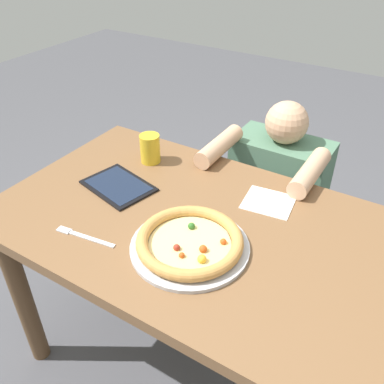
% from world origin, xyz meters
% --- Properties ---
extents(ground_plane, '(8.00, 8.00, 0.00)m').
position_xyz_m(ground_plane, '(0.00, 0.00, 0.00)').
color(ground_plane, '#4C4C51').
extents(dining_table, '(1.29, 0.79, 0.75)m').
position_xyz_m(dining_table, '(0.00, 0.00, 0.63)').
color(dining_table, brown).
rests_on(dining_table, ground).
extents(pizza_near, '(0.35, 0.35, 0.05)m').
position_xyz_m(pizza_near, '(0.06, -0.12, 0.77)').
color(pizza_near, '#B7B7BC').
rests_on(pizza_near, dining_table).
extents(drink_cup_colored, '(0.08, 0.08, 0.11)m').
position_xyz_m(drink_cup_colored, '(-0.33, 0.22, 0.81)').
color(drink_cup_colored, gold).
rests_on(drink_cup_colored, dining_table).
extents(paper_napkin, '(0.18, 0.16, 0.00)m').
position_xyz_m(paper_napkin, '(0.16, 0.21, 0.75)').
color(paper_napkin, white).
rests_on(paper_napkin, dining_table).
extents(fork, '(0.20, 0.05, 0.00)m').
position_xyz_m(fork, '(-0.24, -0.24, 0.75)').
color(fork, silver).
rests_on(fork, dining_table).
extents(tablet, '(0.27, 0.22, 0.01)m').
position_xyz_m(tablet, '(-0.32, 0.02, 0.75)').
color(tablet, black).
rests_on(tablet, dining_table).
extents(diner_seated, '(0.44, 0.53, 0.93)m').
position_xyz_m(diner_seated, '(0.05, 0.63, 0.41)').
color(diner_seated, '#333847').
rests_on(diner_seated, ground).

